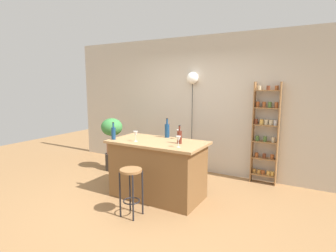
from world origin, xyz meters
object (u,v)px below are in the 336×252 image
bottle_wine_red (179,137)px  pendant_globe_light (193,79)px  bottle_sauce_amber (167,130)px  wine_glass_left (178,139)px  wine_glass_right (136,134)px  potted_plant (112,131)px  bar_stool (131,182)px  plant_stool (113,162)px  bottle_olive_oil (113,133)px  spice_shelf (265,133)px  wine_glass_center (179,132)px

bottle_wine_red → pendant_globe_light: bearing=107.9°
bottle_sauce_amber → pendant_globe_light: 1.49m
wine_glass_left → wine_glass_right: (-0.78, 0.02, 0.00)m
potted_plant → pendant_globe_light: 2.01m
wine_glass_right → bar_stool: bearing=-60.1°
bar_stool → potted_plant: (-1.61, 1.46, 0.36)m
bar_stool → plant_stool: size_ratio=1.88×
plant_stool → bottle_sauce_amber: 1.84m
bar_stool → bottle_olive_oil: 1.03m
potted_plant → wine_glass_left: (2.07, -0.92, 0.19)m
potted_plant → wine_glass_left: 2.27m
plant_stool → pendant_globe_light: 2.44m
bar_stool → pendant_globe_light: size_ratio=0.33×
spice_shelf → bottle_sauce_amber: bearing=-140.1°
plant_stool → pendant_globe_light: (1.48, 0.83, 1.76)m
bottle_sauce_amber → wine_glass_center: 0.25m
spice_shelf → bottle_wine_red: (-1.00, -1.49, 0.09)m
bottle_sauce_amber → wine_glass_left: (0.50, -0.54, -0.01)m
plant_stool → bar_stool: bearing=-42.1°
wine_glass_center → pendant_globe_light: (-0.34, 1.25, 0.89)m
bottle_sauce_amber → wine_glass_center: bottle_sauce_amber is taller
bottle_sauce_amber → pendant_globe_light: size_ratio=0.16×
bottle_wine_red → wine_glass_center: bottle_wine_red is taller
plant_stool → bottle_wine_red: 2.26m
plant_stool → bottle_wine_red: (1.97, -0.70, 0.86)m
bottle_sauce_amber → bottle_wine_red: 0.51m
bar_stool → potted_plant: potted_plant is taller
plant_stool → bottle_olive_oil: bearing=-47.3°
bar_stool → spice_shelf: size_ratio=0.36×
bar_stool → bottle_sauce_amber: bearing=92.3°
plant_stool → wine_glass_center: (1.82, -0.43, 0.87)m
plant_stool → wine_glass_right: bearing=-34.9°
plant_stool → wine_glass_left: 2.43m
bottle_olive_oil → pendant_globe_light: pendant_globe_light is taller
bar_stool → wine_glass_right: wine_glass_right is taller
plant_stool → pendant_globe_light: size_ratio=0.17×
plant_stool → wine_glass_right: 1.80m
bar_stool → plant_stool: (-1.61, 1.46, -0.32)m
bottle_sauce_amber → wine_glass_right: 0.59m
spice_shelf → wine_glass_left: bearing=-117.7°
wine_glass_left → pendant_globe_light: pendant_globe_light is taller
wine_glass_right → pendant_globe_light: size_ratio=0.08×
potted_plant → wine_glass_right: size_ratio=4.64×
bottle_sauce_amber → wine_glass_left: 0.74m
bottle_olive_oil → wine_glass_left: (1.18, 0.04, 0.01)m
bottle_wine_red → bar_stool: bearing=-115.3°
plant_stool → bottle_wine_red: size_ratio=1.27×
wine_glass_center → wine_glass_right: bearing=-137.9°
wine_glass_left → wine_glass_right: size_ratio=1.00×
potted_plant → plant_stool: bearing=0.0°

